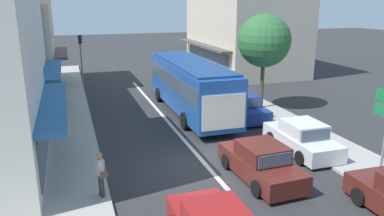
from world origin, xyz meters
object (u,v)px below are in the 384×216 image
(parked_sedan_kerb_second, at_px, (302,138))
(pedestrian_with_handbag_near, at_px, (101,172))
(parked_wagon_kerb_rear, at_px, (210,85))
(city_bus, at_px, (190,83))
(sedan_behind_bus_mid, at_px, (261,163))
(parked_sedan_kerb_third, at_px, (243,107))
(traffic_light_downstreet, at_px, (81,52))
(street_tree_right, at_px, (264,41))

(parked_sedan_kerb_second, xyz_separation_m, pedestrian_with_handbag_near, (-9.16, -1.55, 0.40))
(parked_wagon_kerb_rear, bearing_deg, city_bus, -126.22)
(parked_sedan_kerb_second, relative_size, parked_wagon_kerb_rear, 0.94)
(sedan_behind_bus_mid, distance_m, pedestrian_with_handbag_near, 6.07)
(pedestrian_with_handbag_near, bearing_deg, sedan_behind_bus_mid, -2.52)
(city_bus, xyz_separation_m, parked_sedan_kerb_third, (2.65, -2.04, -1.22))
(city_bus, xyz_separation_m, traffic_light_downstreet, (-5.97, 9.69, 0.97))
(traffic_light_downstreet, bearing_deg, parked_wagon_kerb_rear, -33.41)
(pedestrian_with_handbag_near, bearing_deg, parked_sedan_kerb_second, 9.63)
(traffic_light_downstreet, bearing_deg, parked_sedan_kerb_second, -62.96)
(parked_sedan_kerb_third, height_order, parked_wagon_kerb_rear, parked_wagon_kerb_rear)
(parked_sedan_kerb_third, xyz_separation_m, parked_wagon_kerb_rear, (0.19, 5.92, 0.08))
(parked_sedan_kerb_second, relative_size, street_tree_right, 0.70)
(traffic_light_downstreet, relative_size, pedestrian_with_handbag_near, 2.58)
(city_bus, height_order, street_tree_right, street_tree_right)
(sedan_behind_bus_mid, relative_size, parked_sedan_kerb_third, 1.00)
(parked_sedan_kerb_third, relative_size, pedestrian_with_handbag_near, 2.61)
(city_bus, relative_size, street_tree_right, 1.80)
(parked_wagon_kerb_rear, relative_size, traffic_light_downstreet, 1.07)
(city_bus, relative_size, pedestrian_with_handbag_near, 6.68)
(traffic_light_downstreet, bearing_deg, city_bus, -58.34)
(street_tree_right, bearing_deg, traffic_light_downstreet, 135.66)
(city_bus, distance_m, pedestrian_with_handbag_near, 11.18)
(parked_sedan_kerb_third, bearing_deg, street_tree_right, 35.27)
(parked_sedan_kerb_second, distance_m, pedestrian_with_handbag_near, 9.29)
(parked_sedan_kerb_third, bearing_deg, city_bus, 142.37)
(traffic_light_downstreet, xyz_separation_m, pedestrian_with_handbag_near, (-0.30, -18.91, -1.79))
(city_bus, height_order, sedan_behind_bus_mid, city_bus)
(street_tree_right, bearing_deg, parked_sedan_kerb_second, -103.82)
(parked_sedan_kerb_second, xyz_separation_m, street_tree_right, (1.73, 7.02, 3.72))
(street_tree_right, bearing_deg, pedestrian_with_handbag_near, -141.78)
(sedan_behind_bus_mid, distance_m, parked_sedan_kerb_second, 3.60)
(sedan_behind_bus_mid, xyz_separation_m, parked_sedan_kerb_third, (2.87, 7.45, 0.00))
(sedan_behind_bus_mid, distance_m, parked_sedan_kerb_third, 7.98)
(city_bus, bearing_deg, traffic_light_downstreet, 121.66)
(parked_sedan_kerb_second, xyz_separation_m, parked_wagon_kerb_rear, (-0.05, 11.55, 0.08))
(parked_sedan_kerb_second, xyz_separation_m, traffic_light_downstreet, (-8.86, 17.36, 2.19))
(parked_sedan_kerb_second, height_order, parked_wagon_kerb_rear, parked_wagon_kerb_rear)
(city_bus, bearing_deg, parked_sedan_kerb_third, -37.63)
(city_bus, height_order, pedestrian_with_handbag_near, city_bus)
(city_bus, distance_m, traffic_light_downstreet, 11.42)
(parked_sedan_kerb_third, distance_m, pedestrian_with_handbag_near, 11.46)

